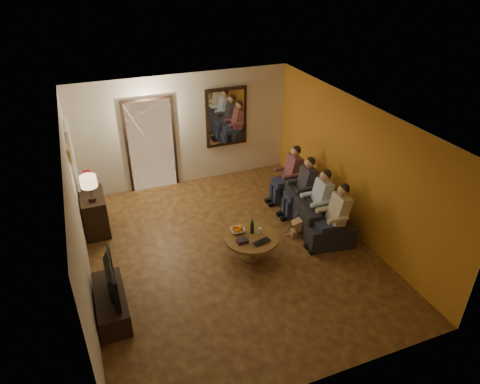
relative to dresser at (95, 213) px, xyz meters
name	(u,v)px	position (x,y,z in m)	size (l,w,h in m)	color
floor	(231,251)	(2.25, -1.64, -0.39)	(5.00, 6.00, 0.01)	#3F1F11
ceiling	(229,119)	(2.25, -1.64, 2.21)	(5.00, 6.00, 0.01)	white
back_wall	(185,130)	(2.25, 1.36, 0.91)	(5.00, 0.02, 2.60)	beige
front_wall	(320,310)	(2.25, -4.64, 0.91)	(5.00, 0.02, 2.60)	beige
left_wall	(78,220)	(-0.25, -1.64, 0.91)	(0.02, 6.00, 2.60)	beige
right_wall	(353,167)	(4.75, -1.64, 0.91)	(0.02, 6.00, 2.60)	beige
orange_accent	(353,167)	(4.74, -1.64, 0.91)	(0.01, 6.00, 2.60)	#C08120
kitchen_doorway	(151,146)	(1.45, 1.34, 0.66)	(1.00, 0.06, 2.10)	#FFE0A5
door_trim	(151,146)	(1.45, 1.33, 0.66)	(1.12, 0.04, 2.22)	black
fridge_glimpse	(163,150)	(1.70, 1.34, 0.51)	(0.45, 0.03, 1.70)	silver
mirror_frame	(226,117)	(3.25, 1.32, 1.11)	(1.00, 0.05, 1.40)	black
mirror_glass	(227,118)	(3.25, 1.29, 1.11)	(0.86, 0.02, 1.26)	white
white_door	(76,172)	(-0.21, 0.66, 0.63)	(0.06, 0.85, 2.04)	white
framed_art	(69,154)	(-0.22, -0.34, 1.46)	(0.03, 0.28, 0.24)	#B28C33
art_canvas	(70,154)	(-0.21, -0.34, 1.46)	(0.01, 0.22, 0.18)	brown
dresser	(95,213)	(0.00, 0.00, 0.00)	(0.45, 0.89, 0.79)	black
table_lamp	(90,189)	(0.00, -0.22, 0.66)	(0.30, 0.30, 0.54)	beige
flower_vase	(88,180)	(0.00, 0.22, 0.61)	(0.14, 0.14, 0.44)	red
tv_stand	(111,303)	(0.00, -2.44, -0.20)	(0.45, 1.19, 0.40)	black
tv	(106,279)	(0.00, -2.44, 0.29)	(0.13, 0.98, 0.56)	black
sofa	(314,206)	(4.20, -1.27, -0.07)	(0.88, 2.25, 0.66)	black
person_a	(335,219)	(4.10, -2.17, 0.21)	(0.60, 0.40, 1.20)	tan
person_b	(318,203)	(4.10, -1.57, 0.21)	(0.60, 0.40, 1.20)	tan
person_c	(303,189)	(4.10, -0.97, 0.21)	(0.60, 0.40, 1.20)	tan
person_d	(290,176)	(4.10, -0.37, 0.21)	(0.60, 0.40, 1.20)	tan
dog	(304,223)	(3.76, -1.68, -0.11)	(0.56, 0.24, 0.56)	#997646
coffee_table	(251,247)	(2.54, -1.93, -0.17)	(0.99, 0.99, 0.45)	brown
bowl	(238,231)	(2.36, -1.71, 0.09)	(0.26, 0.26, 0.06)	white
oranges	(238,227)	(2.36, -1.71, 0.16)	(0.20, 0.20, 0.08)	orange
wine_bottle	(252,226)	(2.59, -1.83, 0.21)	(0.07, 0.07, 0.31)	black
wine_glass	(260,231)	(2.72, -1.88, 0.11)	(0.06, 0.06, 0.10)	silver
book_stack	(242,241)	(2.32, -2.03, 0.09)	(0.20, 0.15, 0.07)	black
laptop	(263,243)	(2.64, -2.21, 0.07)	(0.33, 0.21, 0.03)	black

